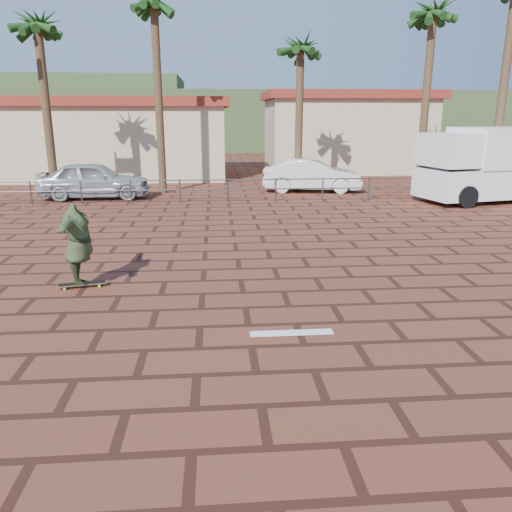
{
  "coord_description": "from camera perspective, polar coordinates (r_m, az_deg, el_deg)",
  "views": [
    {
      "loc": [
        -0.51,
        -8.8,
        3.49
      ],
      "look_at": [
        0.26,
        0.75,
        0.8
      ],
      "focal_mm": 35.0,
      "sensor_mm": 36.0,
      "label": 1
    }
  ],
  "objects": [
    {
      "name": "ground",
      "position": [
        9.48,
        -1.2,
        -5.92
      ],
      "size": [
        120.0,
        120.0,
        0.0
      ],
      "primitive_type": "plane",
      "color": "brown",
      "rests_on": "ground"
    },
    {
      "name": "paint_stripe",
      "position": [
        8.45,
        4.09,
        -8.74
      ],
      "size": [
        1.4,
        0.22,
        0.01
      ],
      "primitive_type": "cube",
      "color": "white",
      "rests_on": "ground"
    },
    {
      "name": "guardrail",
      "position": [
        21.0,
        -3.2,
        7.96
      ],
      "size": [
        24.06,
        0.06,
        1.0
      ],
      "color": "#47494F",
      "rests_on": "ground"
    },
    {
      "name": "palm_far_left",
      "position": [
        23.61,
        -23.69,
        22.6
      ],
      "size": [
        2.4,
        2.4,
        8.25
      ],
      "color": "brown",
      "rests_on": "ground"
    },
    {
      "name": "palm_left",
      "position": [
        24.35,
        -11.57,
        25.95
      ],
      "size": [
        2.4,
        2.4,
        9.45
      ],
      "color": "brown",
      "rests_on": "ground"
    },
    {
      "name": "palm_center",
      "position": [
        24.8,
        5.12,
        22.26
      ],
      "size": [
        2.4,
        2.4,
        7.75
      ],
      "color": "brown",
      "rests_on": "ground"
    },
    {
      "name": "palm_right",
      "position": [
        25.04,
        19.57,
        24.25
      ],
      "size": [
        2.4,
        2.4,
        9.05
      ],
      "color": "brown",
      "rests_on": "ground"
    },
    {
      "name": "building_west",
      "position": [
        31.31,
        -15.09,
        12.94
      ],
      "size": [
        12.6,
        7.6,
        4.5
      ],
      "color": "beige",
      "rests_on": "ground"
    },
    {
      "name": "building_east",
      "position": [
        33.9,
        10.24,
        13.83
      ],
      "size": [
        10.6,
        6.6,
        5.0
      ],
      "color": "beige",
      "rests_on": "ground"
    },
    {
      "name": "hill_front",
      "position": [
        58.81,
        -4.25,
        15.16
      ],
      "size": [
        70.0,
        18.0,
        6.0
      ],
      "primitive_type": "cube",
      "color": "#384C28",
      "rests_on": "ground"
    },
    {
      "name": "hill_back",
      "position": [
        68.28,
        -23.79,
        14.83
      ],
      "size": [
        35.0,
        14.0,
        8.0
      ],
      "primitive_type": "cube",
      "color": "#384C28",
      "rests_on": "ground"
    },
    {
      "name": "longboard",
      "position": [
        11.16,
        -19.26,
        -3.04
      ],
      "size": [
        1.02,
        0.41,
        0.1
      ],
      "rotation": [
        0.0,
        0.0,
        0.2
      ],
      "color": "olive",
      "rests_on": "ground"
    },
    {
      "name": "skateboarder",
      "position": [
        10.92,
        -19.67,
        1.29
      ],
      "size": [
        0.7,
        2.13,
        1.7
      ],
      "primitive_type": "imported",
      "rotation": [
        0.0,
        0.0,
        1.63
      ],
      "color": "#324223",
      "rests_on": "longboard"
    },
    {
      "name": "campervan",
      "position": [
        23.45,
        25.33,
        9.6
      ],
      "size": [
        6.29,
        3.66,
        3.06
      ],
      "rotation": [
        0.0,
        0.0,
        0.22
      ],
      "color": "white",
      "rests_on": "ground"
    },
    {
      "name": "car_silver",
      "position": [
        23.12,
        -18.0,
        8.25
      ],
      "size": [
        4.76,
        1.99,
        1.61
      ],
      "primitive_type": "imported",
      "rotation": [
        0.0,
        0.0,
        1.59
      ],
      "color": "#A5A8AC",
      "rests_on": "ground"
    },
    {
      "name": "car_white",
      "position": [
        24.25,
        6.39,
        9.13
      ],
      "size": [
        4.82,
        2.26,
        1.53
      ],
      "primitive_type": "imported",
      "rotation": [
        0.0,
        0.0,
        1.43
      ],
      "color": "white",
      "rests_on": "ground"
    },
    {
      "name": "street_sign",
      "position": [
        24.36,
        26.7,
        9.27
      ],
      "size": [
        0.41,
        0.18,
        2.1
      ],
      "rotation": [
        0.0,
        0.0,
        -0.34
      ],
      "color": "gray",
      "rests_on": "ground"
    }
  ]
}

